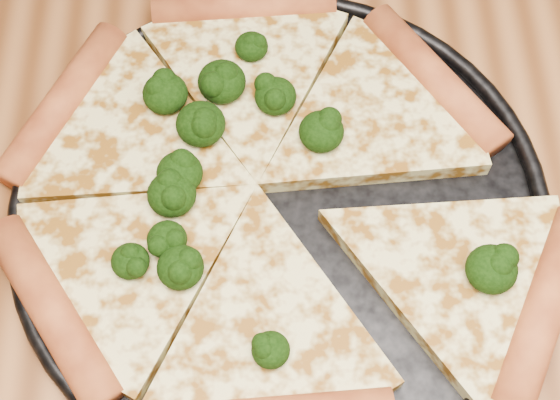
{
  "coord_description": "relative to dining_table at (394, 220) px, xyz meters",
  "views": [
    {
      "loc": [
        -0.1,
        -0.28,
        1.26
      ],
      "look_at": [
        -0.1,
        -0.03,
        0.77
      ],
      "focal_mm": 50.14,
      "sensor_mm": 36.0,
      "label": 1
    }
  ],
  "objects": [
    {
      "name": "broccoli_florets",
      "position": [
        -0.13,
        -0.01,
        0.12
      ],
      "size": [
        0.27,
        0.26,
        0.03
      ],
      "color": "black",
      "rests_on": "pizza"
    },
    {
      "name": "pizza",
      "position": [
        -0.11,
        -0.03,
        0.11
      ],
      "size": [
        0.42,
        0.36,
        0.03
      ],
      "rotation": [
        0.0,
        0.0,
        0.06
      ],
      "color": "#E2D88A",
      "rests_on": "pizza_pan"
    },
    {
      "name": "dining_table",
      "position": [
        0.0,
        0.0,
        0.0
      ],
      "size": [
        1.2,
        0.9,
        0.75
      ],
      "color": "#985C2F",
      "rests_on": "ground"
    },
    {
      "name": "pizza_pan",
      "position": [
        -0.1,
        -0.03,
        0.1
      ],
      "size": [
        0.38,
        0.38,
        0.02
      ],
      "color": "black",
      "rests_on": "dining_table"
    },
    {
      "name": "ground",
      "position": [
        0.0,
        0.0,
        -0.66
      ],
      "size": [
        4.0,
        4.0,
        0.0
      ],
      "primitive_type": "plane",
      "color": "brown",
      "rests_on": "ground"
    }
  ]
}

